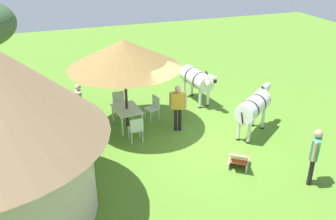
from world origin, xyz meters
The scene contains 13 objects.
ground_plane centered at (0.00, 0.00, 0.00)m, with size 36.00×36.00×0.00m, color #558328.
shade_umbrella centered at (1.73, 1.77, 2.74)m, with size 3.83×3.83×3.21m.
patio_dining_table centered at (1.73, 1.77, 0.65)m, with size 1.28×0.97×0.74m.
patio_chair_west_end centered at (2.04, 0.68, 0.52)m, with size 0.54×0.52×0.90m.
patio_chair_near_lawn centered at (2.87, 1.81, 0.52)m, with size 0.43×0.45×0.90m.
patio_chair_near_hut centered at (1.43, 2.87, 0.52)m, with size 0.54×0.52×0.90m.
patio_chair_east_end centered at (0.59, 1.75, 0.52)m, with size 0.43×0.45×0.90m.
guest_beside_umbrella centered at (2.48, 3.32, 0.95)m, with size 0.57×0.21×1.58m.
guest_behind_table centered at (0.92, 0.15, 1.01)m, with size 0.38×0.56×1.68m.
standing_watcher centered at (-3.22, -2.22, 1.02)m, with size 0.47×0.48×1.70m.
striped_lounge_chair centered at (-1.88, -0.73, 0.26)m, with size 0.94×0.89×0.67m.
zebra_nearest_camera centered at (2.94, -1.46, 1.01)m, with size 2.29×0.92×1.55m.
zebra_by_umbrella centered at (-0.18, -2.19, 1.04)m, with size 1.59×1.98×1.58m.
Camera 1 is at (-9.91, 4.34, 6.32)m, focal length 39.54 mm.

